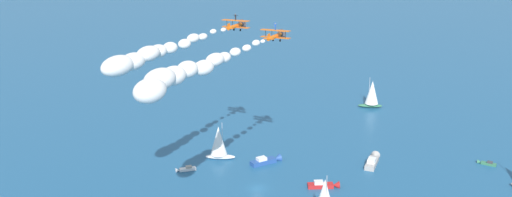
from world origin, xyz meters
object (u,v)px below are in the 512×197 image
Objects in this scene: biplane_wingman at (275,36)px; wingwalker_wingman at (275,26)px; motorboat_outer_ring_c at (373,161)px; biplane_lead at (236,25)px; sailboat_outer_ring_b at (219,142)px; motorboat_inshore at (185,169)px; sailboat_mid_cluster at (372,94)px; motorboat_trailing at (486,163)px; motorboat_outer_ring_d at (325,185)px; motorboat_near_centre at (267,160)px; wingwalker_lead at (235,16)px.

biplane_wingman is 2.19m from wingwalker_wingman.
biplane_lead is (-29.55, -26.34, 40.89)m from motorboat_outer_ring_c.
motorboat_outer_ring_c is 1.40× the size of biplane_lead.
sailboat_outer_ring_b is 1.50× the size of biplane_lead.
sailboat_mid_cluster is at bearing 64.97° from motorboat_inshore.
motorboat_trailing is 0.63× the size of motorboat_outer_ring_d.
motorboat_inshore is 12.89m from sailboat_outer_ring_b.
biplane_wingman is at bearing -132.29° from motorboat_outer_ring_d.
motorboat_inshore is 38.52m from motorboat_outer_ring_d.
motorboat_trailing is at bearing 20.78° from sailboat_outer_ring_b.
motorboat_outer_ring_c reaches higher than motorboat_inshore.
motorboat_outer_ring_d is at bearing 47.44° from wingwalker_wingman.
motorboat_inshore is at bearing -113.78° from sailboat_outer_ring_b.
wingwalker_wingman is (-0.08, 0.02, 2.19)m from biplane_wingman.
biplane_wingman is (-46.92, -42.55, 40.61)m from motorboat_trailing.
motorboat_outer_ring_d is at bearing -86.79° from sailboat_mid_cluster.
wingwalker_wingman reaches higher than motorboat_outer_ring_c.
motorboat_inshore is 0.47× the size of sailboat_outer_ring_b.
motorboat_outer_ring_d is at bearing -8.72° from sailboat_outer_ring_b.
motorboat_outer_ring_d is 44.99m from wingwalker_wingman.
motorboat_near_centre is 21.03m from motorboat_outer_ring_d.
wingwalker_lead reaches higher than motorboat_near_centre.
wingwalker_lead reaches higher than motorboat_trailing.
motorboat_trailing is at bearing 40.56° from motorboat_outer_ring_d.
wingwalker_lead is at bearing -103.60° from sailboat_mid_cluster.
motorboat_outer_ring_c is at bearing 41.72° from biplane_lead.
motorboat_outer_ring_d is at bearing -22.35° from motorboat_near_centre.
wingwalker_lead is at bearing -45.90° from sailboat_outer_ring_b.
wingwalker_lead is at bearing -162.77° from motorboat_outer_ring_d.
motorboat_near_centre is at bearing 81.19° from wingwalker_lead.
motorboat_trailing is 0.70× the size of biplane_wingman.
wingwalker_wingman is at bearing -62.96° from motorboat_near_centre.
motorboat_outer_ring_c is at bearing 59.64° from wingwalker_wingman.
motorboat_outer_ring_d reaches higher than motorboat_inshore.
biplane_wingman is (11.86, -4.02, -0.68)m from biplane_lead.
wingwalker_wingman reaches higher than motorboat_trailing.
motorboat_inshore is 52.55m from motorboat_outer_ring_c.
wingwalker_lead reaches higher than biplane_wingman.
motorboat_outer_ring_d is 1.12× the size of biplane_lead.
biplane_lead is (16.40, -0.84, 41.25)m from motorboat_inshore.
biplane_wingman is at bearing -94.40° from sailboat_mid_cluster.
sailboat_mid_cluster reaches higher than motorboat_outer_ring_d.
wingwalker_wingman is (11.86, -4.02, -0.64)m from wingwalker_lead.
sailboat_mid_cluster is at bearing 103.69° from motorboat_outer_ring_c.
motorboat_inshore is at bearing -115.03° from sailboat_mid_cluster.
motorboat_near_centre is at bearing -157.20° from motorboat_trailing.
biplane_wingman is (-6.02, -78.26, 35.92)m from sailboat_mid_cluster.
wingwalker_wingman reaches higher than biplane_lead.
motorboat_trailing is at bearing 22.80° from motorboat_near_centre.
motorboat_outer_ring_d is at bearing 17.33° from biplane_lead.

